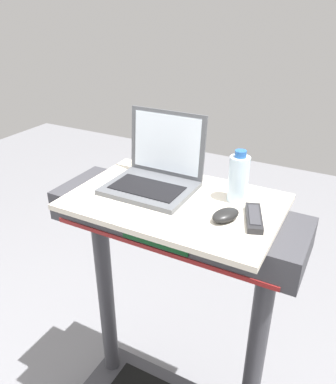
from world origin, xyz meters
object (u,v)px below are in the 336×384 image
at_px(computer_mouse, 225,215).
at_px(tv_remote, 254,218).
at_px(laptop, 155,173).
at_px(water_bottle, 238,178).

distance_m(computer_mouse, tv_remote, 0.09).
distance_m(laptop, water_bottle, 0.30).
xyz_separation_m(laptop, tv_remote, (0.39, -0.07, -0.04)).
distance_m(laptop, tv_remote, 0.40).
xyz_separation_m(computer_mouse, tv_remote, (0.08, 0.04, -0.01)).
xyz_separation_m(laptop, water_bottle, (0.30, 0.03, 0.03)).
bearing_deg(tv_remote, computer_mouse, -155.25).
relative_size(water_bottle, tv_remote, 1.07).
height_order(laptop, computer_mouse, laptop).
height_order(computer_mouse, water_bottle, water_bottle).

